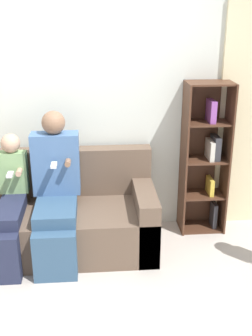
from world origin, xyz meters
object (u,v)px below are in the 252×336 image
object	(u,v)px
couch	(42,220)
adult_seated	(55,186)
bookshelf	(205,158)
child_seated	(10,203)

from	to	relation	value
couch	adult_seated	world-z (taller)	adult_seated
bookshelf	child_seated	bearing A→B (deg)	-166.81
couch	child_seated	world-z (taller)	child_seated
couch	adult_seated	size ratio (longest dim) A/B	1.61
couch	bookshelf	bearing A→B (deg)	10.14
adult_seated	couch	bearing A→B (deg)	148.78
child_seated	bookshelf	size ratio (longest dim) A/B	0.73
adult_seated	child_seated	distance (m)	0.42
couch	adult_seated	distance (m)	0.42
adult_seated	bookshelf	bearing A→B (deg)	14.72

